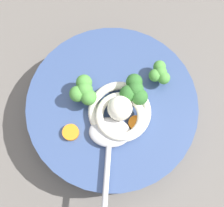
# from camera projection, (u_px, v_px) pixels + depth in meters

# --- Properties ---
(table_slab) EXTENTS (1.21, 1.21, 0.04)m
(table_slab) POSITION_uv_depth(u_px,v_px,m) (111.00, 134.00, 0.50)
(table_slab) COLOR #5B5651
(table_slab) RESTS_ON ground
(soup_bowl) EXTENTS (0.26, 0.26, 0.06)m
(soup_bowl) POSITION_uv_depth(u_px,v_px,m) (112.00, 109.00, 0.47)
(soup_bowl) COLOR #334775
(soup_bowl) RESTS_ON table_slab
(noodle_pile) EXTENTS (0.10, 0.10, 0.04)m
(noodle_pile) POSITION_uv_depth(u_px,v_px,m) (120.00, 111.00, 0.42)
(noodle_pile) COLOR silver
(noodle_pile) RESTS_ON soup_bowl
(soup_spoon) EXTENTS (0.16, 0.12, 0.02)m
(soup_spoon) POSITION_uv_depth(u_px,v_px,m) (109.00, 142.00, 0.41)
(soup_spoon) COLOR #B7B7BC
(soup_spoon) RESTS_ON soup_bowl
(broccoli_floret_beside_chili) EXTENTS (0.05, 0.04, 0.04)m
(broccoli_floret_beside_chili) POSITION_uv_depth(u_px,v_px,m) (84.00, 91.00, 0.42)
(broccoli_floret_beside_chili) COLOR #7A9E60
(broccoli_floret_beside_chili) RESTS_ON soup_bowl
(broccoli_floret_beside_noodles) EXTENTS (0.04, 0.03, 0.03)m
(broccoli_floret_beside_noodles) POSITION_uv_depth(u_px,v_px,m) (160.00, 73.00, 0.43)
(broccoli_floret_beside_noodles) COLOR #7A9E60
(broccoli_floret_beside_noodles) RESTS_ON soup_bowl
(broccoli_floret_right) EXTENTS (0.05, 0.04, 0.04)m
(broccoli_floret_right) POSITION_uv_depth(u_px,v_px,m) (134.00, 90.00, 0.42)
(broccoli_floret_right) COLOR #7A9E60
(broccoli_floret_right) RESTS_ON soup_bowl
(carrot_slice_center) EXTENTS (0.02, 0.02, 0.01)m
(carrot_slice_center) POSITION_uv_depth(u_px,v_px,m) (136.00, 123.00, 0.42)
(carrot_slice_center) COLOR orange
(carrot_slice_center) RESTS_ON soup_bowl
(carrot_slice_left) EXTENTS (0.02, 0.02, 0.01)m
(carrot_slice_left) POSITION_uv_depth(u_px,v_px,m) (71.00, 132.00, 0.42)
(carrot_slice_left) COLOR orange
(carrot_slice_left) RESTS_ON soup_bowl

